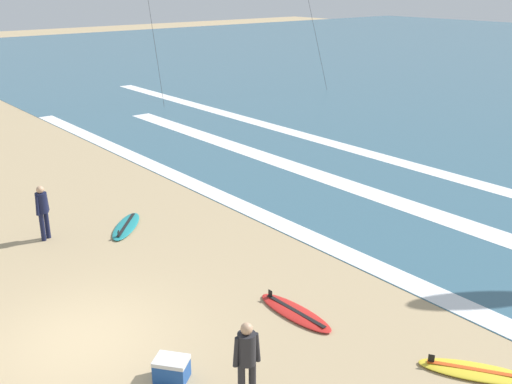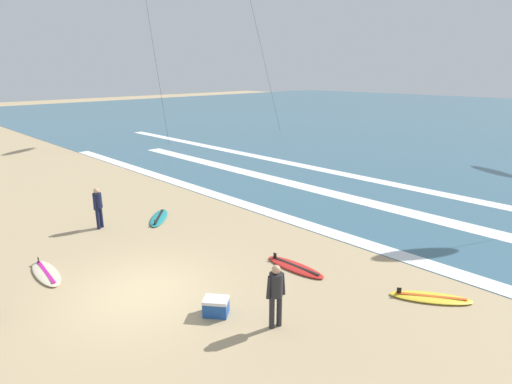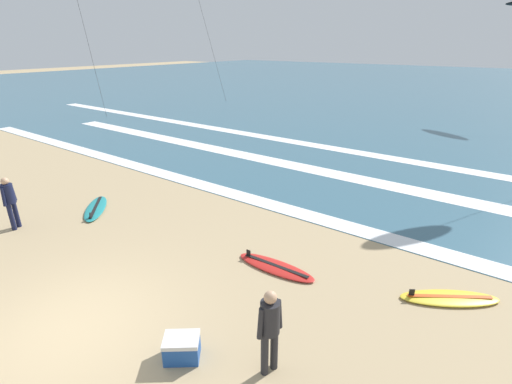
# 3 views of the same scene
# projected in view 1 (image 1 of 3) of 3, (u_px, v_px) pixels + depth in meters

# --- Properties ---
(ground_plane) EXTENTS (160.00, 160.00, 0.00)m
(ground_plane) POSITION_uv_depth(u_px,v_px,m) (81.00, 340.00, 12.11)
(ground_plane) COLOR tan
(wave_foam_shoreline) EXTENTS (43.51, 0.75, 0.01)m
(wave_foam_shoreline) POSITION_uv_depth(u_px,v_px,m) (344.00, 253.00, 15.94)
(wave_foam_shoreline) COLOR white
(wave_foam_shoreline) RESTS_ON ocean_surface
(wave_foam_mid_break) EXTENTS (39.63, 1.01, 0.01)m
(wave_foam_mid_break) POSITION_uv_depth(u_px,v_px,m) (461.00, 224.00, 17.79)
(wave_foam_mid_break) COLOR white
(wave_foam_mid_break) RESTS_ON ocean_surface
(wave_foam_outer_break) EXTENTS (53.58, 0.87, 0.01)m
(wave_foam_outer_break) POSITION_uv_depth(u_px,v_px,m) (471.00, 182.00, 21.48)
(wave_foam_outer_break) COLOR white
(wave_foam_outer_break) RESTS_ON ocean_surface
(surfer_mid_group) EXTENTS (0.32, 0.51, 1.60)m
(surfer_mid_group) POSITION_uv_depth(u_px,v_px,m) (247.00, 356.00, 10.00)
(surfer_mid_group) COLOR #232328
(surfer_mid_group) RESTS_ON ground
(surfer_foreground_main) EXTENTS (0.33, 0.48, 1.60)m
(surfer_foreground_main) POSITION_uv_depth(u_px,v_px,m) (42.00, 208.00, 16.49)
(surfer_foreground_main) COLOR #141938
(surfer_foreground_main) RESTS_ON ground
(surfboard_left_pile) EXTENTS (2.08, 1.67, 0.25)m
(surfboard_left_pile) POSITION_uv_depth(u_px,v_px,m) (476.00, 371.00, 11.06)
(surfboard_left_pile) COLOR yellow
(surfboard_left_pile) RESTS_ON ground
(surfboard_right_spare) EXTENTS (2.12, 0.66, 0.25)m
(surfboard_right_spare) POSITION_uv_depth(u_px,v_px,m) (295.00, 312.00, 13.02)
(surfboard_right_spare) COLOR red
(surfboard_right_spare) RESTS_ON ground
(surfboard_foreground_flat) EXTENTS (1.96, 1.86, 0.25)m
(surfboard_foreground_flat) POSITION_uv_depth(u_px,v_px,m) (126.00, 226.00, 17.58)
(surfboard_foreground_flat) COLOR teal
(surfboard_foreground_flat) RESTS_ON ground
(cooler_box) EXTENTS (0.76, 0.73, 0.44)m
(cooler_box) POSITION_uv_depth(u_px,v_px,m) (172.00, 369.00, 10.85)
(cooler_box) COLOR #1E4C9E
(cooler_box) RESTS_ON ground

